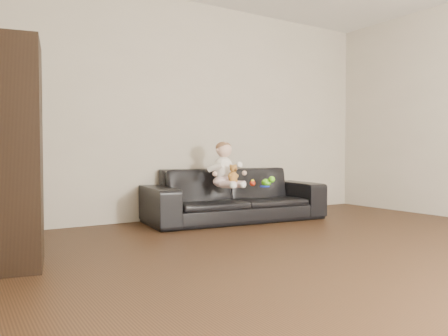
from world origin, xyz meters
TOP-DOWN VIEW (x-y plane):
  - floor at (0.00, 0.00)m, footprint 5.50×5.50m
  - wall_back at (0.00, 2.75)m, footprint 5.00×0.00m
  - sofa at (0.14, 2.25)m, footprint 2.12×1.01m
  - cabinet at (-2.29, 1.30)m, footprint 0.48×0.59m
  - shelf_item at (-2.27, 1.30)m, footprint 0.22×0.28m
  - baby at (-0.07, 2.14)m, footprint 0.39×0.46m
  - teddy_bear at (-0.06, 1.98)m, footprint 0.11×0.11m
  - toy_green at (0.46, 2.06)m, footprint 0.11×0.13m
  - toy_rattle at (0.33, 2.16)m, footprint 0.09×0.09m
  - toy_blue_disc at (0.39, 2.00)m, footprint 0.14×0.14m

SIDE VIEW (x-z plane):
  - floor at x=0.00m, z-range 0.00..0.00m
  - sofa at x=0.14m, z-range 0.00..0.60m
  - toy_blue_disc at x=0.39m, z-range 0.39..0.41m
  - toy_rattle at x=0.33m, z-range 0.39..0.46m
  - toy_green at x=0.46m, z-range 0.39..0.48m
  - teddy_bear at x=-0.06m, z-range 0.46..0.65m
  - baby at x=-0.07m, z-range 0.36..0.88m
  - cabinet at x=-2.29m, z-range 0.00..1.54m
  - shelf_item at x=-2.27m, z-range 0.98..1.26m
  - wall_back at x=0.00m, z-range -1.20..3.80m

